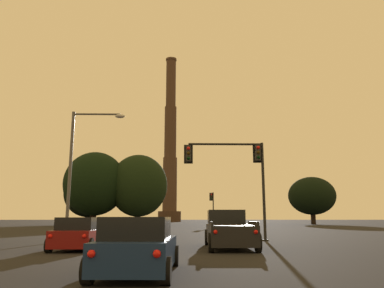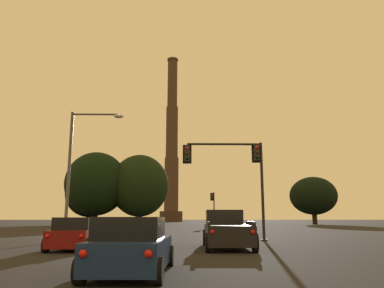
% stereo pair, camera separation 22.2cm
% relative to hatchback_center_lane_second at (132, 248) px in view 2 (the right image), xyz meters
% --- Properties ---
extents(hatchback_center_lane_second, '(2.04, 4.16, 1.44)m').
position_rel_hatchback_center_lane_second_xyz_m(hatchback_center_lane_second, '(0.00, 0.00, 0.00)').
color(hatchback_center_lane_second, navy).
rests_on(hatchback_center_lane_second, ground_plane).
extents(pickup_truck_right_lane_front, '(2.30, 5.55, 1.82)m').
position_rel_hatchback_center_lane_second_xyz_m(pickup_truck_right_lane_front, '(3.35, 8.59, 0.14)').
color(pickup_truck_right_lane_front, black).
rests_on(pickup_truck_right_lane_front, ground_plane).
extents(hatchback_left_lane_front, '(1.95, 4.13, 1.44)m').
position_rel_hatchback_center_lane_second_xyz_m(hatchback_left_lane_front, '(-3.58, 7.64, 0.00)').
color(hatchback_left_lane_front, maroon).
rests_on(hatchback_left_lane_front, ground_plane).
extents(traffic_light_far_right, '(0.78, 0.50, 5.42)m').
position_rel_hatchback_center_lane_second_xyz_m(traffic_light_far_right, '(5.73, 50.07, 2.90)').
color(traffic_light_far_right, black).
rests_on(traffic_light_far_right, ground_plane).
extents(traffic_light_overhead_right, '(5.31, 0.50, 6.25)m').
position_rel_hatchback_center_lane_second_xyz_m(traffic_light_overhead_right, '(4.60, 13.96, 4.11)').
color(traffic_light_overhead_right, black).
rests_on(traffic_light_overhead_right, ground_plane).
extents(street_lamp, '(3.45, 0.36, 8.24)m').
position_rel_hatchback_center_lane_second_xyz_m(street_lamp, '(-5.52, 13.84, 4.45)').
color(street_lamp, '#56565B').
rests_on(street_lamp, ground_plane).
extents(smokestack, '(8.28, 8.28, 62.52)m').
position_rel_hatchback_center_lane_second_xyz_m(smokestack, '(-3.94, 127.28, 23.78)').
color(smokestack, '#3C2B22').
rests_on(smokestack, ground_plane).
extents(treeline_right_mid, '(10.48, 9.43, 10.51)m').
position_rel_hatchback_center_lane_second_xyz_m(treeline_right_mid, '(29.92, 73.82, 5.61)').
color(treeline_right_mid, black).
rests_on(treeline_right_mid, ground_plane).
extents(treeline_center_left, '(10.35, 9.32, 11.79)m').
position_rel_hatchback_center_lane_second_xyz_m(treeline_center_left, '(-19.14, 70.79, 5.99)').
color(treeline_center_left, black).
rests_on(treeline_center_left, ground_plane).
extents(treeline_far_left, '(12.73, 11.46, 14.91)m').
position_rel_hatchback_center_lane_second_xyz_m(treeline_far_left, '(-17.21, 67.70, 7.69)').
color(treeline_far_left, black).
rests_on(treeline_far_left, ground_plane).
extents(treeline_left_mid, '(12.05, 10.85, 14.52)m').
position_rel_hatchback_center_lane_second_xyz_m(treeline_left_mid, '(-8.31, 68.57, 7.40)').
color(treeline_left_mid, black).
rests_on(treeline_left_mid, ground_plane).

